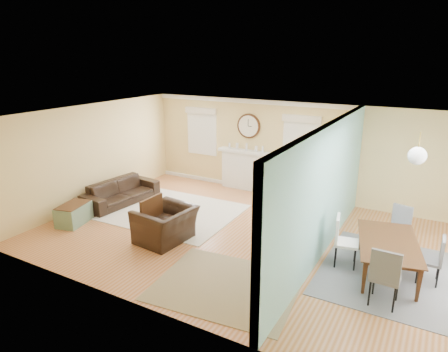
{
  "coord_description": "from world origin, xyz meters",
  "views": [
    {
      "loc": [
        3.34,
        -7.07,
        3.81
      ],
      "look_at": [
        -0.8,
        0.3,
        1.2
      ],
      "focal_mm": 32.0,
      "sensor_mm": 36.0,
      "label": 1
    }
  ],
  "objects": [
    {
      "name": "tv",
      "position": [
        1.12,
        1.43,
        1.1
      ],
      "size": [
        0.26,
        1.04,
        0.6
      ],
      "primitive_type": "imported",
      "rotation": [
        0.0,
        0.0,
        1.69
      ],
      "color": "black",
      "rests_on": "credenza"
    },
    {
      "name": "wall_back",
      "position": [
        0.0,
        3.0,
        1.3
      ],
      "size": [
        9.0,
        0.02,
        2.6
      ],
      "primitive_type": "cube",
      "color": "#D7BB7A",
      "rests_on": "ground"
    },
    {
      "name": "wall_left",
      "position": [
        -4.5,
        0.0,
        1.3
      ],
      "size": [
        0.02,
        6.0,
        2.6
      ],
      "primitive_type": "cube",
      "color": "#D7BB7A",
      "rests_on": "ground"
    },
    {
      "name": "rug_jute",
      "position": [
        0.46,
        -1.86,
        0.01
      ],
      "size": [
        2.55,
        2.17,
        0.01
      ],
      "primitive_type": "cube",
      "rotation": [
        0.0,
        0.0,
        0.1
      ],
      "color": "#978764",
      "rests_on": "floor"
    },
    {
      "name": "credenza",
      "position": [
        1.14,
        1.43,
        0.4
      ],
      "size": [
        0.51,
        1.5,
        0.8
      ],
      "color": "#9D7341",
      "rests_on": "floor"
    },
    {
      "name": "rug_cream",
      "position": [
        -2.27,
        0.39,
        0.01
      ],
      "size": [
        3.09,
        2.69,
        0.02
      ],
      "primitive_type": "cube",
      "rotation": [
        0.0,
        0.0,
        0.02
      ],
      "color": "beige",
      "rests_on": "floor"
    },
    {
      "name": "rug_grey",
      "position": [
        2.79,
        -0.07,
        0.01
      ],
      "size": [
        2.22,
        2.78,
        0.01
      ],
      "primitive_type": "cube",
      "color": "slate",
      "rests_on": "floor"
    },
    {
      "name": "window_right",
      "position": [
        0.05,
        2.95,
        1.66
      ],
      "size": [
        1.05,
        0.13,
        1.42
      ],
      "color": "white",
      "rests_on": "wall_back"
    },
    {
      "name": "garden_stool",
      "position": [
        1.16,
        0.21,
        0.27
      ],
      "size": [
        0.37,
        0.37,
        0.55
      ],
      "primitive_type": "cylinder",
      "color": "white",
      "rests_on": "floor"
    },
    {
      "name": "partition",
      "position": [
        1.51,
        0.28,
        1.36
      ],
      "size": [
        0.17,
        6.0,
        2.6
      ],
      "color": "#D7BB7A",
      "rests_on": "ground"
    },
    {
      "name": "potted_plant",
      "position": [
        1.16,
        0.21,
        0.74
      ],
      "size": [
        0.4,
        0.37,
        0.38
      ],
      "primitive_type": "imported",
      "rotation": [
        0.0,
        0.0,
        2.9
      ],
      "color": "#337F33",
      "rests_on": "garden_stool"
    },
    {
      "name": "pendant",
      "position": [
        3.0,
        0.0,
        2.2
      ],
      "size": [
        0.3,
        0.3,
        0.55
      ],
      "color": "gold",
      "rests_on": "ceiling"
    },
    {
      "name": "window_left",
      "position": [
        -3.05,
        2.95,
        1.66
      ],
      "size": [
        1.05,
        0.13,
        1.42
      ],
      "color": "white",
      "rests_on": "wall_back"
    },
    {
      "name": "dining_table",
      "position": [
        2.79,
        -0.07,
        0.31
      ],
      "size": [
        1.36,
        1.96,
        0.63
      ],
      "primitive_type": "imported",
      "rotation": [
        0.0,
        0.0,
        1.79
      ],
      "color": "#4B2A12",
      "rests_on": "floor"
    },
    {
      "name": "ceiling",
      "position": [
        0.0,
        0.0,
        2.6
      ],
      "size": [
        9.0,
        6.0,
        0.02
      ],
      "primitive_type": "cube",
      "color": "white",
      "rests_on": "wall_back"
    },
    {
      "name": "eames_chair",
      "position": [
        -1.49,
        -0.98,
        0.37
      ],
      "size": [
        1.1,
        1.23,
        0.74
      ],
      "primitive_type": "imported",
      "rotation": [
        0.0,
        0.0,
        -1.67
      ],
      "color": "black",
      "rests_on": "floor"
    },
    {
      "name": "fireplace",
      "position": [
        -1.5,
        2.88,
        0.6
      ],
      "size": [
        1.7,
        0.3,
        1.17
      ],
      "color": "white",
      "rests_on": "ground"
    },
    {
      "name": "dining_chair_e",
      "position": [
        3.42,
        -0.03,
        0.51
      ],
      "size": [
        0.39,
        0.39,
        0.87
      ],
      "color": "slate",
      "rests_on": "floor"
    },
    {
      "name": "dining_chair_s",
      "position": [
        2.86,
        -1.08,
        0.59
      ],
      "size": [
        0.45,
        0.45,
        1.0
      ],
      "color": "slate",
      "rests_on": "floor"
    },
    {
      "name": "dining_chair_w",
      "position": [
        2.05,
        -0.15,
        0.56
      ],
      "size": [
        0.49,
        0.49,
        0.96
      ],
      "color": "white",
      "rests_on": "floor"
    },
    {
      "name": "wall_clock",
      "position": [
        -1.5,
        2.97,
        1.85
      ],
      "size": [
        0.7,
        0.07,
        0.7
      ],
      "color": "#4B2A12",
      "rests_on": "wall_back"
    },
    {
      "name": "sofa",
      "position": [
        -3.9,
        0.26,
        0.31
      ],
      "size": [
        1.01,
        2.16,
        0.61
      ],
      "primitive_type": "imported",
      "rotation": [
        0.0,
        0.0,
        1.48
      ],
      "color": "black",
      "rests_on": "floor"
    },
    {
      "name": "floor",
      "position": [
        0.0,
        0.0,
        0.0
      ],
      "size": [
        9.0,
        9.0,
        0.0
      ],
      "primitive_type": "plane",
      "color": "#AB5D27",
      "rests_on": "ground"
    },
    {
      "name": "wall_front",
      "position": [
        0.0,
        -3.0,
        1.3
      ],
      "size": [
        9.0,
        0.02,
        2.6
      ],
      "primitive_type": "cube",
      "color": "#D7BB7A",
      "rests_on": "ground"
    },
    {
      "name": "dining_chair_n",
      "position": [
        2.79,
        1.05,
        0.52
      ],
      "size": [
        0.47,
        0.47,
        0.88
      ],
      "color": "slate",
      "rests_on": "floor"
    },
    {
      "name": "green_chair",
      "position": [
        0.54,
        2.05,
        0.37
      ],
      "size": [
        0.81,
        0.83,
        0.73
      ],
      "primitive_type": "imported",
      "rotation": [
        0.0,
        0.0,
        3.17
      ],
      "color": "#076954",
      "rests_on": "floor"
    },
    {
      "name": "trunk",
      "position": [
        -3.91,
        -1.29,
        0.23
      ],
      "size": [
        0.68,
        0.91,
        0.47
      ],
      "color": "gray",
      "rests_on": "floor"
    }
  ]
}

